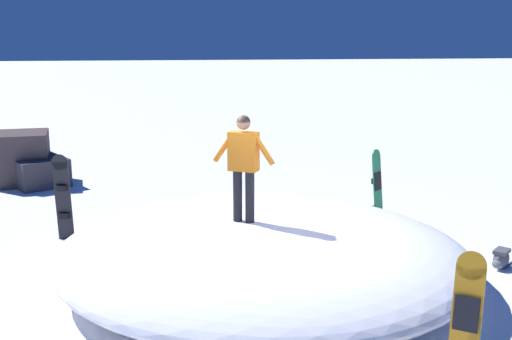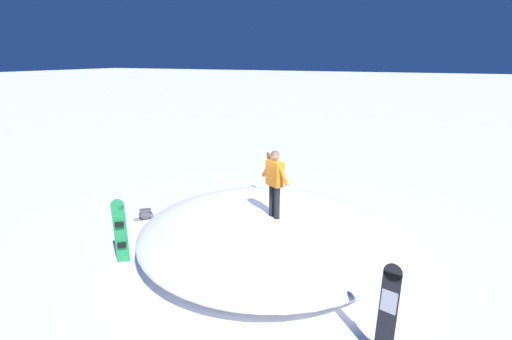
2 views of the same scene
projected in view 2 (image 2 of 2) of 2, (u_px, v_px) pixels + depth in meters
The scene contains 8 objects.
ground at pixel (260, 238), 10.66m from camera, with size 240.00×240.00×0.00m, color white.
snow_mound at pixel (265, 232), 9.91m from camera, with size 6.51×6.24×0.96m, color white.
snowboarder_standing at pixel (275, 180), 9.36m from camera, with size 0.59×0.91×1.64m.
snowboard_primary_upright at pixel (388, 311), 6.22m from camera, with size 0.23×0.33×1.66m.
snowboard_secondary_upright at pixel (272, 174), 13.56m from camera, with size 0.45×0.44×1.61m.
snowboard_tertiary_upright at pixel (120, 231), 9.12m from camera, with size 0.32×0.34×1.64m.
backpack_near at pixel (330, 204), 12.60m from camera, with size 0.36×0.52×0.34m.
backpack_far at pixel (146, 214), 11.84m from camera, with size 0.50×0.55×0.32m.
Camera 2 is at (8.87, 4.02, 4.70)m, focal length 27.93 mm.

